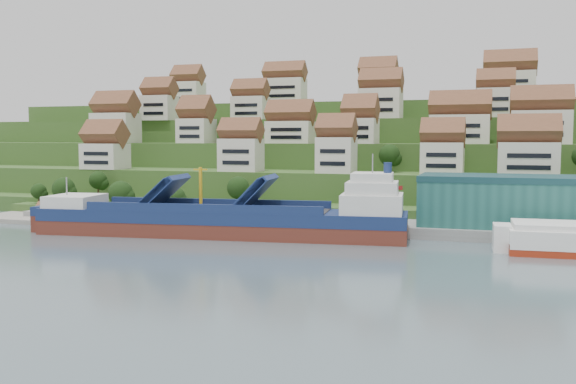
% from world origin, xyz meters
% --- Properties ---
extents(ground, '(300.00, 300.00, 0.00)m').
position_xyz_m(ground, '(0.00, 0.00, 0.00)').
color(ground, slate).
rests_on(ground, ground).
extents(quay, '(180.00, 14.00, 2.20)m').
position_xyz_m(quay, '(20.00, 15.00, 1.10)').
color(quay, gray).
rests_on(quay, ground).
extents(pebble_beach, '(45.00, 20.00, 1.00)m').
position_xyz_m(pebble_beach, '(-58.00, 12.00, 0.50)').
color(pebble_beach, gray).
rests_on(pebble_beach, ground).
extents(hillside, '(260.00, 128.00, 31.00)m').
position_xyz_m(hillside, '(0.00, 103.55, 10.66)').
color(hillside, '#2D4C1E').
rests_on(hillside, ground).
extents(hillside_village, '(156.12, 62.33, 28.19)m').
position_xyz_m(hillside_village, '(0.25, 62.67, 25.13)').
color(hillside_village, silver).
rests_on(hillside_village, ground).
extents(hillside_trees, '(145.06, 62.72, 32.29)m').
position_xyz_m(hillside_trees, '(-10.16, 45.79, 17.31)').
color(hillside_trees, '#1B3712').
rests_on(hillside_trees, ground).
extents(flagpole, '(1.28, 0.16, 8.00)m').
position_xyz_m(flagpole, '(18.11, 10.00, 6.88)').
color(flagpole, gray).
rests_on(flagpole, quay).
extents(beach_huts, '(14.40, 3.70, 2.20)m').
position_xyz_m(beach_huts, '(-60.00, 10.75, 2.10)').
color(beach_huts, white).
rests_on(beach_huts, pebble_beach).
extents(cargo_ship, '(74.74, 20.23, 16.34)m').
position_xyz_m(cargo_ship, '(-13.70, 0.69, 3.15)').
color(cargo_ship, maroon).
rests_on(cargo_ship, ground).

